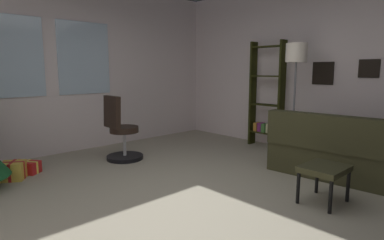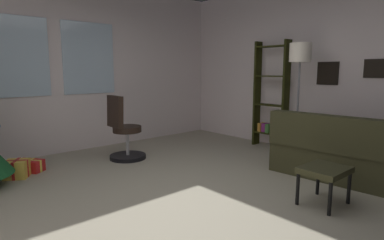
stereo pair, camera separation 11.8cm
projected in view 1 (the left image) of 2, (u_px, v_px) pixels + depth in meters
name	position (u px, v px, depth m)	size (l,w,h in m)	color
ground_plane	(194.00, 200.00, 3.53)	(5.56, 5.73, 0.10)	#9E9680
wall_back_with_windows	(74.00, 66.00, 5.39)	(5.56, 0.12, 2.86)	silver
wall_right_with_frames	(320.00, 67.00, 5.22)	(0.12, 5.73, 2.86)	silver
couch	(366.00, 156.00, 4.11)	(1.77, 2.06, 0.83)	#32311C
footstool	(324.00, 171.00, 3.31)	(0.48, 0.40, 0.39)	#32311C
gift_box_red	(26.00, 167.00, 4.31)	(0.37, 0.40, 0.17)	red
gift_box_gold	(13.00, 171.00, 4.06)	(0.37, 0.36, 0.23)	gold
office_chair	(121.00, 135.00, 4.91)	(0.56, 0.56, 1.00)	black
bookshelf	(267.00, 101.00, 5.72)	(0.18, 0.64, 1.88)	black
floor_lamp	(296.00, 63.00, 4.83)	(0.32, 0.32, 1.77)	slate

